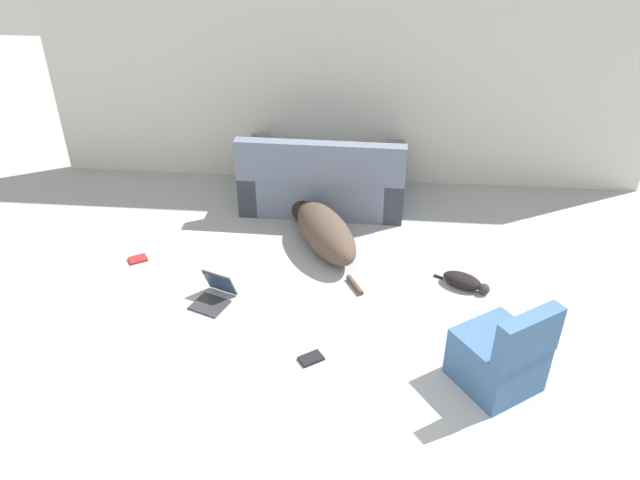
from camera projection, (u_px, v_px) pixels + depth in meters
name	position (u px, v px, depth m)	size (l,w,h in m)	color
ground_plane	(310.00, 459.00, 4.08)	(20.00, 20.00, 0.00)	#999EA3
wall_back	(347.00, 69.00, 6.78)	(6.78, 0.06, 2.66)	beige
couch	(323.00, 180.00, 6.83)	(1.76, 0.95, 0.88)	slate
dog	(324.00, 231.00, 6.12)	(0.89, 1.44, 0.40)	#4C3D33
cat	(464.00, 281.00, 5.63)	(0.50, 0.34, 0.12)	black
laptop_open	(215.00, 292.00, 5.46)	(0.40, 0.44, 0.26)	#2D2D33
book_red	(138.00, 259.00, 6.02)	(0.21, 0.19, 0.02)	maroon
book_black	(311.00, 358.00, 4.86)	(0.22, 0.20, 0.02)	black
side_chair	(501.00, 357.00, 4.51)	(0.74, 0.75, 0.78)	#385B84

